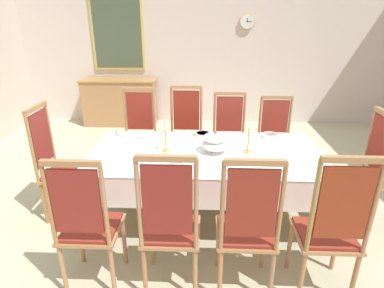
{
  "coord_description": "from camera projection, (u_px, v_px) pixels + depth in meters",
  "views": [
    {
      "loc": [
        -0.02,
        -3.09,
        2.03
      ],
      "look_at": [
        -0.15,
        -0.08,
        0.81
      ],
      "focal_mm": 29.64,
      "sensor_mm": 36.0,
      "label": 1
    }
  ],
  "objects": [
    {
      "name": "ground",
      "position": [
        205.0,
        209.0,
        3.62
      ],
      "size": [
        7.22,
        6.47,
        0.04
      ],
      "primitive_type": "cube",
      "color": "#BBBA9A"
    },
    {
      "name": "back_wall",
      "position": [
        207.0,
        45.0,
        6.08
      ],
      "size": [
        7.22,
        0.08,
        3.04
      ],
      "primitive_type": "cube",
      "color": "beige",
      "rests_on": "ground"
    },
    {
      "name": "dining_table",
      "position": [
        207.0,
        159.0,
        3.21
      ],
      "size": [
        2.29,
        1.15,
        0.76
      ],
      "color": "#AA734F",
      "rests_on": "ground"
    },
    {
      "name": "tablecloth",
      "position": [
        207.0,
        158.0,
        3.2
      ],
      "size": [
        2.31,
        1.17,
        0.3
      ],
      "color": "white",
      "rests_on": "dining_table"
    },
    {
      "name": "chair_south_a",
      "position": [
        87.0,
        223.0,
        2.37
      ],
      "size": [
        0.44,
        0.42,
        1.17
      ],
      "color": "#A86F46",
      "rests_on": "ground"
    },
    {
      "name": "chair_north_a",
      "position": [
        139.0,
        133.0,
        4.19
      ],
      "size": [
        0.44,
        0.42,
        1.18
      ],
      "rotation": [
        0.0,
        0.0,
        3.14
      ],
      "color": "#A57451",
      "rests_on": "ground"
    },
    {
      "name": "chair_south_b",
      "position": [
        170.0,
        223.0,
        2.34
      ],
      "size": [
        0.44,
        0.42,
        1.21
      ],
      "color": "#A67C43",
      "rests_on": "ground"
    },
    {
      "name": "chair_north_b",
      "position": [
        186.0,
        133.0,
        4.16
      ],
      "size": [
        0.44,
        0.42,
        1.21
      ],
      "rotation": [
        0.0,
        0.0,
        3.14
      ],
      "color": "#AD7546",
      "rests_on": "ground"
    },
    {
      "name": "chair_south_c",
      "position": [
        247.0,
        226.0,
        2.32
      ],
      "size": [
        0.44,
        0.42,
        1.2
      ],
      "color": "#AE7C48",
      "rests_on": "ground"
    },
    {
      "name": "chair_north_c",
      "position": [
        229.0,
        135.0,
        4.14
      ],
      "size": [
        0.44,
        0.42,
        1.13
      ],
      "rotation": [
        0.0,
        0.0,
        3.14
      ],
      "color": "#A57744",
      "rests_on": "ground"
    },
    {
      "name": "chair_south_d",
      "position": [
        331.0,
        227.0,
        2.29
      ],
      "size": [
        0.44,
        0.42,
        1.23
      ],
      "color": "#A4704B",
      "rests_on": "ground"
    },
    {
      "name": "chair_north_d",
      "position": [
        275.0,
        137.0,
        4.12
      ],
      "size": [
        0.44,
        0.42,
        1.09
      ],
      "rotation": [
        0.0,
        0.0,
        3.14
      ],
      "color": "#A6754B",
      "rests_on": "ground"
    },
    {
      "name": "chair_head_west",
      "position": [
        57.0,
        163.0,
        3.3
      ],
      "size": [
        0.42,
        0.44,
        1.22
      ],
      "rotation": [
        0.0,
        0.0,
        -1.57
      ],
      "color": "#9D6E46",
      "rests_on": "ground"
    },
    {
      "name": "chair_head_east",
      "position": [
        361.0,
        169.0,
        3.18
      ],
      "size": [
        0.42,
        0.44,
        1.2
      ],
      "rotation": [
        0.0,
        0.0,
        1.57
      ],
      "color": "#AD7D4F",
      "rests_on": "ground"
    },
    {
      "name": "soup_tureen",
      "position": [
        215.0,
        142.0,
        3.14
      ],
      "size": [
        0.27,
        0.27,
        0.22
      ],
      "color": "white",
      "rests_on": "tablecloth"
    },
    {
      "name": "candlestick_west",
      "position": [
        166.0,
        139.0,
        3.15
      ],
      "size": [
        0.07,
        0.07,
        0.33
      ],
      "color": "gold",
      "rests_on": "tablecloth"
    },
    {
      "name": "candlestick_east",
      "position": [
        248.0,
        139.0,
        3.11
      ],
      "size": [
        0.07,
        0.07,
        0.35
      ],
      "color": "gold",
      "rests_on": "tablecloth"
    },
    {
      "name": "bowl_near_left",
      "position": [
        203.0,
        134.0,
        3.59
      ],
      "size": [
        0.18,
        0.18,
        0.04
      ],
      "color": "white",
      "rests_on": "tablecloth"
    },
    {
      "name": "bowl_near_right",
      "position": [
        238.0,
        170.0,
        2.75
      ],
      "size": [
        0.17,
        0.17,
        0.04
      ],
      "color": "white",
      "rests_on": "tablecloth"
    },
    {
      "name": "bowl_far_left",
      "position": [
        271.0,
        135.0,
        3.54
      ],
      "size": [
        0.19,
        0.19,
        0.04
      ],
      "color": "white",
      "rests_on": "tablecloth"
    },
    {
      "name": "bowl_far_right",
      "position": [
        175.0,
        167.0,
        2.8
      ],
      "size": [
        0.16,
        0.16,
        0.04
      ],
      "color": "white",
      "rests_on": "tablecloth"
    },
    {
      "name": "spoon_primary",
      "position": [
        193.0,
        135.0,
        3.62
      ],
      "size": [
        0.05,
        0.18,
        0.01
      ],
      "rotation": [
        0.0,
        0.0,
        -0.18
      ],
      "color": "gold",
      "rests_on": "tablecloth"
    },
    {
      "name": "spoon_secondary",
      "position": [
        251.0,
        171.0,
        2.78
      ],
      "size": [
        0.04,
        0.18,
        0.01
      ],
      "rotation": [
        0.0,
        0.0,
        -0.13
      ],
      "color": "gold",
      "rests_on": "tablecloth"
    },
    {
      "name": "sideboard",
      "position": [
        120.0,
        102.0,
        6.25
      ],
      "size": [
        1.44,
        0.48,
        0.9
      ],
      "rotation": [
        0.0,
        0.0,
        3.14
      ],
      "color": "#A6744A",
      "rests_on": "ground"
    },
    {
      "name": "mounted_clock",
      "position": [
        247.0,
        22.0,
        5.83
      ],
      "size": [
        0.28,
        0.06,
        0.28
      ],
      "color": "#D1B251"
    },
    {
      "name": "framed_painting",
      "position": [
        118.0,
        33.0,
        6.01
      ],
      "size": [
        0.99,
        0.05,
        1.35
      ],
      "color": "#D1B251"
    }
  ]
}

